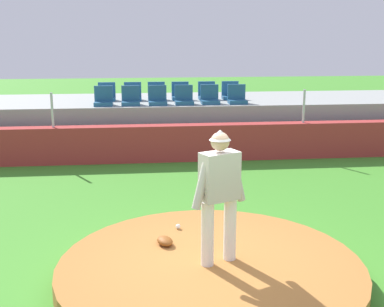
% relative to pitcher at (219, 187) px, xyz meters
% --- Properties ---
extents(ground_plane, '(60.00, 60.00, 0.00)m').
position_rel_pitcher_xyz_m(ground_plane, '(-0.11, -0.01, -1.27)').
color(ground_plane, '#3E8928').
extents(pitchers_mound, '(3.91, 3.91, 0.27)m').
position_rel_pitcher_xyz_m(pitchers_mound, '(-0.11, -0.01, -1.13)').
color(pitchers_mound, '#A66A31').
rests_on(pitchers_mound, ground_plane).
extents(pitcher, '(0.76, 0.42, 1.72)m').
position_rel_pitcher_xyz_m(pitcher, '(0.00, 0.00, 0.00)').
color(pitcher, white).
rests_on(pitcher, pitchers_mound).
extents(baseball, '(0.07, 0.07, 0.07)m').
position_rel_pitcher_xyz_m(baseball, '(-0.43, 1.16, -0.96)').
color(baseball, white).
rests_on(baseball, pitchers_mound).
extents(fielding_glove, '(0.29, 0.35, 0.11)m').
position_rel_pitcher_xyz_m(fielding_glove, '(-0.65, 0.60, -0.94)').
color(fielding_glove, brown).
rests_on(fielding_glove, pitchers_mound).
extents(brick_barrier, '(15.46, 0.40, 0.90)m').
position_rel_pitcher_xyz_m(brick_barrier, '(-0.11, 6.33, -0.81)').
color(brick_barrier, '#A3312F').
rests_on(brick_barrier, ground_plane).
extents(fence_post_left, '(0.06, 0.06, 0.84)m').
position_rel_pitcher_xyz_m(fence_post_left, '(-3.03, 6.33, 0.06)').
color(fence_post_left, silver).
rests_on(fence_post_left, brick_barrier).
extents(fence_post_right, '(0.06, 0.06, 0.84)m').
position_rel_pitcher_xyz_m(fence_post_right, '(3.16, 6.33, 0.06)').
color(fence_post_right, silver).
rests_on(fence_post_right, brick_barrier).
extents(bleacher_platform, '(14.84, 3.14, 1.26)m').
position_rel_pitcher_xyz_m(bleacher_platform, '(-0.11, 8.50, -0.64)').
color(bleacher_platform, '#949894').
rests_on(bleacher_platform, ground_plane).
extents(stadium_chair_0, '(0.48, 0.44, 0.50)m').
position_rel_pitcher_xyz_m(stadium_chair_0, '(-1.88, 7.43, 0.15)').
color(stadium_chair_0, '#21557D').
rests_on(stadium_chair_0, bleacher_platform).
extents(stadium_chair_1, '(0.48, 0.44, 0.50)m').
position_rel_pitcher_xyz_m(stadium_chair_1, '(-1.17, 7.44, 0.15)').
color(stadium_chair_1, '#21557D').
rests_on(stadium_chair_1, bleacher_platform).
extents(stadium_chair_2, '(0.48, 0.44, 0.50)m').
position_rel_pitcher_xyz_m(stadium_chair_2, '(-0.47, 7.43, 0.15)').
color(stadium_chair_2, '#21557D').
rests_on(stadium_chair_2, bleacher_platform).
extents(stadium_chair_3, '(0.48, 0.44, 0.50)m').
position_rel_pitcher_xyz_m(stadium_chair_3, '(0.24, 7.43, 0.15)').
color(stadium_chair_3, '#21557D').
rests_on(stadium_chair_3, bleacher_platform).
extents(stadium_chair_4, '(0.48, 0.44, 0.50)m').
position_rel_pitcher_xyz_m(stadium_chair_4, '(0.94, 7.47, 0.15)').
color(stadium_chair_4, '#21557D').
rests_on(stadium_chair_4, bleacher_platform).
extents(stadium_chair_5, '(0.48, 0.44, 0.50)m').
position_rel_pitcher_xyz_m(stadium_chair_5, '(1.67, 7.44, 0.15)').
color(stadium_chair_5, '#21557D').
rests_on(stadium_chair_5, bleacher_platform).
extents(stadium_chair_6, '(0.48, 0.44, 0.50)m').
position_rel_pitcher_xyz_m(stadium_chair_6, '(-1.85, 8.38, 0.15)').
color(stadium_chair_6, '#21557D').
rests_on(stadium_chair_6, bleacher_platform).
extents(stadium_chair_7, '(0.48, 0.44, 0.50)m').
position_rel_pitcher_xyz_m(stadium_chair_7, '(-1.13, 8.37, 0.15)').
color(stadium_chair_7, '#21557D').
rests_on(stadium_chair_7, bleacher_platform).
extents(stadium_chair_8, '(0.48, 0.44, 0.50)m').
position_rel_pitcher_xyz_m(stadium_chair_8, '(-0.46, 8.37, 0.15)').
color(stadium_chair_8, '#21557D').
rests_on(stadium_chair_8, bleacher_platform).
extents(stadium_chair_9, '(0.48, 0.44, 0.50)m').
position_rel_pitcher_xyz_m(stadium_chair_9, '(0.21, 8.34, 0.15)').
color(stadium_chair_9, '#21557D').
rests_on(stadium_chair_9, bleacher_platform).
extents(stadium_chair_10, '(0.48, 0.44, 0.50)m').
position_rel_pitcher_xyz_m(stadium_chair_10, '(0.97, 8.34, 0.15)').
color(stadium_chair_10, '#21557D').
rests_on(stadium_chair_10, bleacher_platform).
extents(stadium_chair_11, '(0.48, 0.44, 0.50)m').
position_rel_pitcher_xyz_m(stadium_chair_11, '(1.66, 8.34, 0.15)').
color(stadium_chair_11, '#21557D').
rests_on(stadium_chair_11, bleacher_platform).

